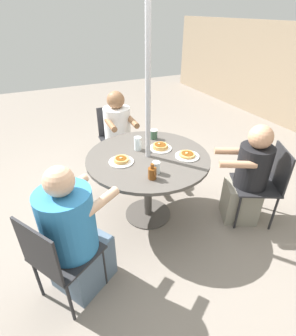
% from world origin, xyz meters
% --- Properties ---
extents(ground_plane, '(12.00, 12.00, 0.00)m').
position_xyz_m(ground_plane, '(0.00, 0.00, 0.00)').
color(ground_plane, gray).
extents(patio_table, '(1.21, 1.21, 0.75)m').
position_xyz_m(patio_table, '(0.00, 0.00, 0.65)').
color(patio_table, '#4C4742').
rests_on(patio_table, ground).
extents(umbrella_pole, '(0.05, 0.05, 2.48)m').
position_xyz_m(umbrella_pole, '(0.00, 0.00, 1.24)').
color(umbrella_pole, '#ADADB2').
rests_on(umbrella_pole, ground).
extents(patio_chair_north, '(0.44, 0.44, 0.85)m').
position_xyz_m(patio_chair_north, '(-1.18, 0.05, 0.49)').
color(patio_chair_north, '#232326').
rests_on(patio_chair_north, ground).
extents(diner_north, '(0.55, 0.36, 1.12)m').
position_xyz_m(diner_north, '(-1.01, 0.04, 0.51)').
color(diner_north, beige).
rests_on(diner_north, ground).
extents(patio_chair_east, '(0.58, 0.58, 0.85)m').
position_xyz_m(patio_chair_east, '(0.62, -1.01, 0.49)').
color(patio_chair_east, '#232326').
rests_on(patio_chair_east, ground).
extents(diner_east, '(0.59, 0.63, 1.15)m').
position_xyz_m(diner_east, '(0.53, -0.86, 0.52)').
color(diner_east, slate).
rests_on(diner_east, ground).
extents(patio_chair_south, '(0.57, 0.57, 0.85)m').
position_xyz_m(patio_chair_south, '(0.55, 1.05, 0.49)').
color(patio_chair_south, '#232326').
rests_on(patio_chair_south, ground).
extents(diner_south, '(0.51, 0.59, 1.09)m').
position_xyz_m(diner_south, '(0.47, 0.90, 0.51)').
color(diner_south, gray).
rests_on(diner_south, ground).
extents(pancake_plate_a, '(0.23, 0.23, 0.06)m').
position_xyz_m(pancake_plate_a, '(-0.09, 0.18, 0.77)').
color(pancake_plate_a, white).
rests_on(pancake_plate_a, patio_table).
extents(pancake_plate_b, '(0.23, 0.23, 0.05)m').
position_xyz_m(pancake_plate_b, '(0.17, 0.34, 0.76)').
color(pancake_plate_b, white).
rests_on(pancake_plate_b, patio_table).
extents(pancake_plate_c, '(0.23, 0.23, 0.05)m').
position_xyz_m(pancake_plate_c, '(0.00, -0.28, 0.76)').
color(pancake_plate_c, white).
rests_on(pancake_plate_c, patio_table).
extents(syrup_bottle, '(0.09, 0.07, 0.14)m').
position_xyz_m(syrup_bottle, '(0.37, -0.14, 0.80)').
color(syrup_bottle, brown).
rests_on(syrup_bottle, patio_table).
extents(coffee_cup, '(0.08, 0.08, 0.10)m').
position_xyz_m(coffee_cup, '(-0.33, 0.23, 0.80)').
color(coffee_cup, '#33513D').
rests_on(coffee_cup, patio_table).
extents(drinking_glass_a, '(0.07, 0.07, 0.14)m').
position_xyz_m(drinking_glass_a, '(-0.17, -0.04, 0.82)').
color(drinking_glass_a, silver).
rests_on(drinking_glass_a, patio_table).
extents(drinking_glass_b, '(0.07, 0.07, 0.11)m').
position_xyz_m(drinking_glass_b, '(0.31, -0.07, 0.80)').
color(drinking_glass_b, silver).
rests_on(drinking_glass_b, patio_table).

